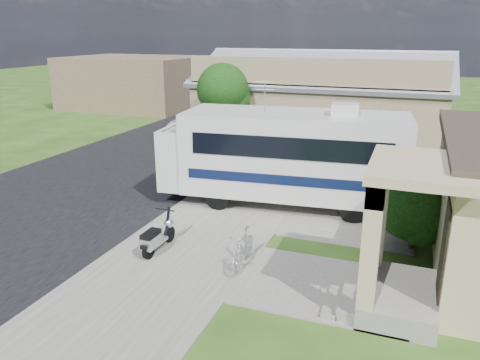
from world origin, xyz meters
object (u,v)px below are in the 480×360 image
(shrub, at_px, (418,205))
(pickup_truck, at_px, (214,123))
(motorhome, at_px, (285,154))
(van, at_px, (247,105))
(scooter, at_px, (157,237))
(garden_hose, at_px, (363,272))
(bicycle, at_px, (243,250))

(shrub, height_order, pickup_truck, shrub)
(pickup_truck, bearing_deg, motorhome, 132.18)
(van, bearing_deg, motorhome, -55.01)
(shrub, bearing_deg, pickup_truck, 134.43)
(van, bearing_deg, scooter, -65.95)
(garden_hose, bearing_deg, motorhome, 127.68)
(bicycle, relative_size, garden_hose, 4.89)
(scooter, relative_size, pickup_truck, 0.26)
(bicycle, relative_size, pickup_truck, 0.27)
(motorhome, bearing_deg, garden_hose, -58.23)
(shrub, distance_m, bicycle, 5.08)
(motorhome, bearing_deg, van, 108.17)
(motorhome, xyz_separation_m, garden_hose, (3.29, -4.26, -1.78))
(scooter, distance_m, pickup_truck, 14.92)
(bicycle, bearing_deg, garden_hose, 11.42)
(scooter, xyz_separation_m, bicycle, (2.53, 0.04, 0.02))
(motorhome, height_order, scooter, motorhome)
(pickup_truck, relative_size, van, 0.96)
(scooter, bearing_deg, van, 103.39)
(bicycle, bearing_deg, pickup_truck, 113.84)
(garden_hose, bearing_deg, scooter, -171.95)
(shrub, distance_m, pickup_truck, 15.97)
(shrub, distance_m, scooter, 7.32)
(scooter, distance_m, van, 21.66)
(motorhome, height_order, garden_hose, motorhome)
(scooter, height_order, garden_hose, scooter)
(motorhome, relative_size, bicycle, 5.17)
(motorhome, distance_m, shrub, 5.00)
(shrub, distance_m, van, 21.64)
(scooter, relative_size, garden_hose, 4.80)
(bicycle, xyz_separation_m, pickup_truck, (-7.01, 14.19, 0.37))
(scooter, bearing_deg, shrub, 23.15)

